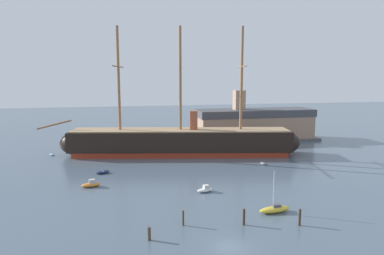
{
  "coord_description": "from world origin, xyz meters",
  "views": [
    {
      "loc": [
        -12.45,
        -36.93,
        20.35
      ],
      "look_at": [
        2.95,
        35.87,
        9.16
      ],
      "focal_mm": 32.17,
      "sensor_mm": 36.0,
      "label": 1
    }
  ],
  "objects_px": {
    "seagull_in_flight": "(206,99)",
    "motorboat_near_centre": "(205,190)",
    "motorboat_far_right": "(265,146)",
    "mooring_piling_right_pair": "(244,217)",
    "dinghy_alongside_stern": "(263,163)",
    "mooring_piling_left_pair": "(300,217)",
    "mooring_piling_nearest": "(149,234)",
    "dockside_warehouse_right": "(254,125)",
    "dinghy_alongside_bow": "(103,172)",
    "motorboat_mid_left": "(91,184)",
    "mooring_piling_midwater": "(183,218)",
    "dinghy_far_left": "(52,154)",
    "sailboat_foreground_right": "(275,209)",
    "tall_ship": "(181,141)"
  },
  "relations": [
    {
      "from": "motorboat_far_right",
      "to": "mooring_piling_midwater",
      "type": "height_order",
      "value": "mooring_piling_midwater"
    },
    {
      "from": "mooring_piling_right_pair",
      "to": "dockside_warehouse_right",
      "type": "xyz_separation_m",
      "value": [
        25.64,
        59.53,
        3.86
      ]
    },
    {
      "from": "mooring_piling_midwater",
      "to": "seagull_in_flight",
      "type": "bearing_deg",
      "value": 67.55
    },
    {
      "from": "mooring_piling_midwater",
      "to": "dockside_warehouse_right",
      "type": "relative_size",
      "value": 0.05
    },
    {
      "from": "motorboat_mid_left",
      "to": "mooring_piling_right_pair",
      "type": "distance_m",
      "value": 30.66
    },
    {
      "from": "tall_ship",
      "to": "motorboat_far_right",
      "type": "relative_size",
      "value": 14.34
    },
    {
      "from": "dinghy_alongside_bow",
      "to": "dinghy_alongside_stern",
      "type": "height_order",
      "value": "dinghy_alongside_bow"
    },
    {
      "from": "mooring_piling_left_pair",
      "to": "mooring_piling_right_pair",
      "type": "relative_size",
      "value": 1.03
    },
    {
      "from": "seagull_in_flight",
      "to": "dinghy_far_left",
      "type": "bearing_deg",
      "value": 140.03
    },
    {
      "from": "tall_ship",
      "to": "mooring_piling_nearest",
      "type": "height_order",
      "value": "tall_ship"
    },
    {
      "from": "sailboat_foreground_right",
      "to": "motorboat_near_centre",
      "type": "xyz_separation_m",
      "value": [
        -7.96,
        11.15,
        -0.1
      ]
    },
    {
      "from": "mooring_piling_nearest",
      "to": "dockside_warehouse_right",
      "type": "height_order",
      "value": "dockside_warehouse_right"
    },
    {
      "from": "mooring_piling_nearest",
      "to": "seagull_in_flight",
      "type": "distance_m",
      "value": 30.86
    },
    {
      "from": "mooring_piling_nearest",
      "to": "mooring_piling_right_pair",
      "type": "xyz_separation_m",
      "value": [
        13.14,
        1.79,
        0.27
      ]
    },
    {
      "from": "dinghy_alongside_stern",
      "to": "mooring_piling_left_pair",
      "type": "height_order",
      "value": "mooring_piling_left_pair"
    },
    {
      "from": "motorboat_near_centre",
      "to": "dockside_warehouse_right",
      "type": "relative_size",
      "value": 0.08
    },
    {
      "from": "mooring_piling_nearest",
      "to": "mooring_piling_right_pair",
      "type": "distance_m",
      "value": 13.26
    },
    {
      "from": "motorboat_mid_left",
      "to": "motorboat_far_right",
      "type": "xyz_separation_m",
      "value": [
        45.95,
        25.76,
        0.16
      ]
    },
    {
      "from": "motorboat_mid_left",
      "to": "sailboat_foreground_right",
      "type": "bearing_deg",
      "value": -33.12
    },
    {
      "from": "dockside_warehouse_right",
      "to": "dinghy_far_left",
      "type": "bearing_deg",
      "value": -171.01
    },
    {
      "from": "motorboat_mid_left",
      "to": "mooring_piling_nearest",
      "type": "distance_m",
      "value": 24.83
    },
    {
      "from": "dinghy_alongside_bow",
      "to": "mooring_piling_left_pair",
      "type": "relative_size",
      "value": 1.34
    },
    {
      "from": "mooring_piling_right_pair",
      "to": "dockside_warehouse_right",
      "type": "relative_size",
      "value": 0.06
    },
    {
      "from": "dinghy_alongside_bow",
      "to": "mooring_piling_midwater",
      "type": "bearing_deg",
      "value": -67.18
    },
    {
      "from": "motorboat_near_centre",
      "to": "mooring_piling_nearest",
      "type": "xyz_separation_m",
      "value": [
        -11.26,
        -16.11,
        0.43
      ]
    },
    {
      "from": "dinghy_alongside_stern",
      "to": "dinghy_alongside_bow",
      "type": "bearing_deg",
      "value": -179.73
    },
    {
      "from": "sailboat_foreground_right",
      "to": "motorboat_mid_left",
      "type": "distance_m",
      "value": 33.42
    },
    {
      "from": "motorboat_far_right",
      "to": "dockside_warehouse_right",
      "type": "bearing_deg",
      "value": 82.61
    },
    {
      "from": "motorboat_near_centre",
      "to": "motorboat_mid_left",
      "type": "xyz_separation_m",
      "value": [
        -20.03,
        7.11,
        0.05
      ]
    },
    {
      "from": "dockside_warehouse_right",
      "to": "mooring_piling_nearest",
      "type": "bearing_deg",
      "value": -122.31
    },
    {
      "from": "dinghy_far_left",
      "to": "mooring_piling_left_pair",
      "type": "distance_m",
      "value": 66.27
    },
    {
      "from": "motorboat_near_centre",
      "to": "mooring_piling_nearest",
      "type": "distance_m",
      "value": 19.66
    },
    {
      "from": "dinghy_far_left",
      "to": "mooring_piling_nearest",
      "type": "xyz_separation_m",
      "value": [
        20.68,
        -51.91,
        0.64
      ]
    },
    {
      "from": "dinghy_far_left",
      "to": "mooring_piling_midwater",
      "type": "xyz_separation_m",
      "value": [
        25.61,
        -48.57,
        0.84
      ]
    },
    {
      "from": "motorboat_far_right",
      "to": "mooring_piling_right_pair",
      "type": "relative_size",
      "value": 2.05
    },
    {
      "from": "dockside_warehouse_right",
      "to": "mooring_piling_midwater",
      "type": "bearing_deg",
      "value": -120.28
    },
    {
      "from": "seagull_in_flight",
      "to": "motorboat_near_centre",
      "type": "bearing_deg",
      "value": -105.17
    },
    {
      "from": "motorboat_far_right",
      "to": "dockside_warehouse_right",
      "type": "distance_m",
      "value": 13.17
    },
    {
      "from": "motorboat_far_right",
      "to": "mooring_piling_nearest",
      "type": "bearing_deg",
      "value": -127.2
    },
    {
      "from": "mooring_piling_right_pair",
      "to": "mooring_piling_left_pair",
      "type": "bearing_deg",
      "value": -13.13
    },
    {
      "from": "motorboat_near_centre",
      "to": "motorboat_far_right",
      "type": "distance_m",
      "value": 41.87
    },
    {
      "from": "motorboat_mid_left",
      "to": "mooring_piling_right_pair",
      "type": "bearing_deg",
      "value": -44.36
    },
    {
      "from": "dinghy_alongside_stern",
      "to": "mooring_piling_nearest",
      "type": "height_order",
      "value": "mooring_piling_nearest"
    },
    {
      "from": "motorboat_mid_left",
      "to": "motorboat_far_right",
      "type": "bearing_deg",
      "value": 29.28
    },
    {
      "from": "sailboat_foreground_right",
      "to": "dockside_warehouse_right",
      "type": "bearing_deg",
      "value": 70.86
    },
    {
      "from": "motorboat_far_right",
      "to": "seagull_in_flight",
      "type": "height_order",
      "value": "seagull_in_flight"
    },
    {
      "from": "mooring_piling_midwater",
      "to": "motorboat_mid_left",
      "type": "bearing_deg",
      "value": 124.58
    },
    {
      "from": "dinghy_alongside_stern",
      "to": "mooring_piling_left_pair",
      "type": "bearing_deg",
      "value": -104.88
    },
    {
      "from": "dinghy_far_left",
      "to": "mooring_piling_nearest",
      "type": "relative_size",
      "value": 1.21
    },
    {
      "from": "sailboat_foreground_right",
      "to": "motorboat_near_centre",
      "type": "height_order",
      "value": "sailboat_foreground_right"
    }
  ]
}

